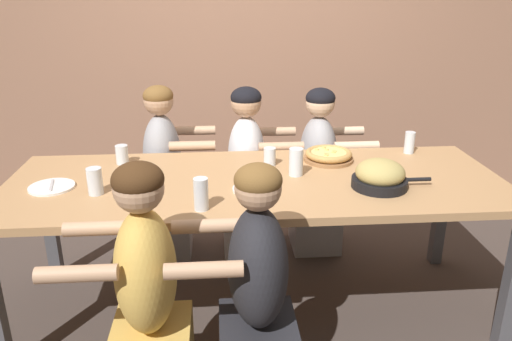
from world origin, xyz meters
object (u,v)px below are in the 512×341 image
(drinking_glass_e, at_px, (409,144))
(diner_near_midleft, at_px, (148,308))
(drinking_glass_b, at_px, (122,155))
(diner_far_midleft, at_px, (165,180))
(empty_plate_b, at_px, (255,189))
(diner_far_midright, at_px, (317,178))
(skillet_bowl, at_px, (380,176))
(drinking_glass_c, at_px, (95,183))
(drinking_glass_f, at_px, (201,196))
(drinking_glass_a, at_px, (296,163))
(diner_near_center, at_px, (257,306))
(empty_plate_a, at_px, (52,187))
(diner_far_center, at_px, (247,179))
(pizza_board_main, at_px, (329,155))
(drinking_glass_d, at_px, (270,158))

(drinking_glass_e, distance_m, diner_near_midleft, 1.81)
(drinking_glass_b, distance_m, diner_far_midleft, 0.53)
(empty_plate_b, bearing_deg, diner_far_midright, 59.85)
(drinking_glass_e, bearing_deg, skillet_bowl, -123.59)
(diner_far_midleft, bearing_deg, diner_near_midleft, 2.65)
(drinking_glass_e, bearing_deg, drinking_glass_c, -164.12)
(drinking_glass_f, bearing_deg, drinking_glass_a, 38.89)
(drinking_glass_c, distance_m, diner_near_center, 0.99)
(empty_plate_b, xyz_separation_m, diner_far_midleft, (-0.54, 0.83, -0.27))
(drinking_glass_c, xyz_separation_m, diner_near_center, (0.73, -0.57, -0.34))
(drinking_glass_b, distance_m, diner_near_midleft, 1.08)
(empty_plate_a, height_order, diner_far_midleft, diner_far_midleft)
(drinking_glass_a, distance_m, drinking_glass_e, 0.80)
(empty_plate_b, relative_size, diner_far_midright, 0.20)
(diner_far_midright, bearing_deg, diner_near_midleft, -34.61)
(skillet_bowl, height_order, diner_far_midleft, diner_far_midleft)
(drinking_glass_b, xyz_separation_m, diner_far_midleft, (0.18, 0.39, -0.32))
(diner_near_midleft, relative_size, diner_far_midright, 1.02)
(drinking_glass_a, height_order, diner_far_center, diner_far_center)
(skillet_bowl, xyz_separation_m, empty_plate_a, (-1.63, 0.12, -0.05))
(drinking_glass_b, bearing_deg, skillet_bowl, -18.84)
(pizza_board_main, relative_size, diner_far_midright, 0.25)
(diner_far_midleft, xyz_separation_m, diner_near_midleft, (0.06, -1.39, -0.00))
(drinking_glass_c, relative_size, diner_far_midright, 0.12)
(diner_far_center, bearing_deg, empty_plate_a, -54.31)
(drinking_glass_f, distance_m, diner_far_midleft, 1.12)
(drinking_glass_d, bearing_deg, pizza_board_main, 8.69)
(skillet_bowl, xyz_separation_m, drinking_glass_f, (-0.88, -0.19, 0.00))
(empty_plate_a, height_order, drinking_glass_e, drinking_glass_e)
(diner_far_midright, bearing_deg, drinking_glass_d, -38.09)
(drinking_glass_a, relative_size, drinking_glass_c, 1.11)
(skillet_bowl, distance_m, drinking_glass_b, 1.41)
(pizza_board_main, distance_m, drinking_glass_b, 1.17)
(empty_plate_a, bearing_deg, drinking_glass_d, 12.59)
(drinking_glass_f, relative_size, diner_far_midleft, 0.13)
(diner_far_midleft, bearing_deg, diner_far_midright, 90.00)
(drinking_glass_c, xyz_separation_m, diner_far_midleft, (0.23, 0.82, -0.32))
(drinking_glass_a, distance_m, drinking_glass_b, 0.98)
(empty_plate_b, height_order, drinking_glass_c, drinking_glass_c)
(drinking_glass_c, relative_size, diner_far_center, 0.12)
(skillet_bowl, xyz_separation_m, diner_far_center, (-0.61, 0.85, -0.33))
(skillet_bowl, distance_m, empty_plate_a, 1.63)
(empty_plate_b, bearing_deg, drinking_glass_f, -141.60)
(diner_near_midleft, height_order, diner_far_center, diner_near_midleft)
(drinking_glass_f, height_order, diner_far_center, diner_far_center)
(empty_plate_b, relative_size, drinking_glass_e, 1.75)
(drinking_glass_a, height_order, drinking_glass_d, drinking_glass_a)
(empty_plate_b, xyz_separation_m, drinking_glass_d, (0.11, 0.35, 0.04))
(empty_plate_b, xyz_separation_m, diner_far_midright, (0.48, 0.83, -0.28))
(empty_plate_b, height_order, drinking_glass_a, drinking_glass_a)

